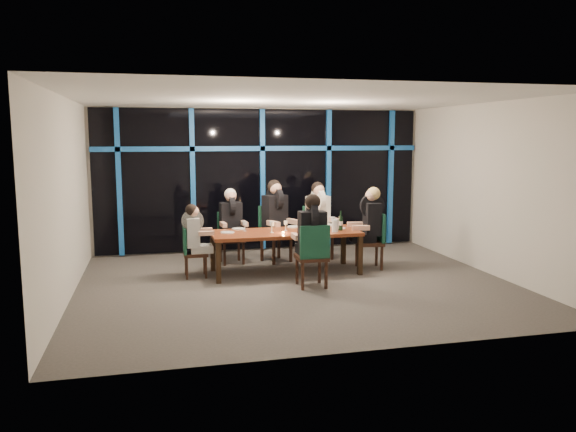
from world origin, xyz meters
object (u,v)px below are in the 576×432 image
Objects in this scene: chair_end_left at (191,250)px; chair_far_right at (317,229)px; diner_end_right at (370,216)px; diner_far_left at (231,215)px; diner_end_left at (195,229)px; water_pitcher at (335,226)px; dining_table at (285,235)px; diner_far_right at (319,209)px; diner_near_mid at (312,227)px; chair_end_right at (374,238)px; chair_near_mid at (313,253)px; chair_far_left at (231,234)px; chair_far_mid at (273,230)px; wine_bottle at (341,223)px; diner_far_mid at (276,209)px.

chair_far_right is at bearing -68.75° from chair_end_left.
chair_end_left is 3.27m from diner_end_right.
diner_far_left reaches higher than chair_far_right.
diner_end_left reaches higher than water_pitcher.
diner_end_right is (1.58, -0.02, 0.29)m from dining_table.
water_pitcher is at bearing -106.13° from diner_far_right.
chair_end_left is at bearing -29.46° from diner_near_mid.
dining_table is at bearing -145.30° from diner_far_right.
chair_end_right is 1.81m from chair_near_mid.
chair_far_right is at bearing -5.38° from chair_far_left.
dining_table is 1.11m from chair_near_mid.
dining_table is 1.38m from diner_far_right.
diner_far_right is at bearing -25.11° from chair_far_mid.
chair_far_right is 1.04× the size of diner_near_mid.
diner_far_right is (0.91, -0.04, 0.39)m from chair_far_mid.
diner_end_left is (-1.58, 0.08, 0.15)m from dining_table.
diner_far_right reaches higher than dining_table.
wine_bottle is (0.79, 0.96, 0.31)m from chair_near_mid.
dining_table is 1.61m from diner_end_right.
chair_far_right is 0.42m from diner_far_right.
chair_far_mid reaches higher than water_pitcher.
diner_end_left is (0.07, -0.00, 0.35)m from chair_end_left.
diner_end_right is (2.41, -1.09, 0.43)m from chair_far_left.
diner_far_mid is 1.05× the size of diner_near_mid.
diner_far_left is at bearing -90.00° from chair_far_left.
diner_far_left is (-0.82, 0.99, 0.25)m from dining_table.
chair_end_left is (-0.82, -0.99, -0.06)m from chair_far_left.
chair_end_right is 1.21× the size of diner_end_left.
chair_far_right is 2.27m from chair_near_mid.
diner_near_mid is (1.02, -2.07, 0.44)m from chair_far_left.
chair_far_left is 1.72m from chair_far_right.
chair_far_mid is (0.00, 1.02, -0.08)m from dining_table.
diner_end_left is 2.43m from water_pitcher.
diner_far_right reaches higher than wine_bottle.
diner_end_right is (1.58, -1.04, 0.37)m from chair_far_mid.
chair_end_left is at bearing -173.35° from chair_far_mid.
chair_far_right is 4.88× the size of water_pitcher.
diner_end_right is 0.61m from wine_bottle.
diner_far_right is 1.01× the size of diner_near_mid.
dining_table is at bearing -142.31° from chair_far_right.
diner_far_right reaches higher than chair_far_mid.
diner_far_left is (0.01, -0.08, 0.39)m from chair_far_left.
chair_near_mid is at bearing -123.39° from diner_end_left.
diner_near_mid reaches higher than chair_far_right.
wine_bottle reaches higher than chair_end_left.
chair_far_right is (1.72, -0.00, 0.04)m from chair_far_left.
diner_near_mid reaches higher than chair_far_left.
chair_end_right is at bearing -92.03° from diner_end_left.
dining_table is 2.54× the size of chair_end_right.
wine_bottle is 0.21m from water_pitcher.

